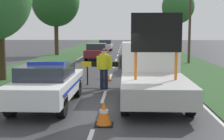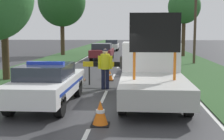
{
  "view_description": "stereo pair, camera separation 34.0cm",
  "coord_description": "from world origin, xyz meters",
  "px_view_note": "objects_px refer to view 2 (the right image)",
  "views": [
    {
      "loc": [
        0.85,
        -10.22,
        2.58
      ],
      "look_at": [
        0.34,
        1.54,
        1.1
      ],
      "focal_mm": 50.0,
      "sensor_mm": 36.0,
      "label": 1
    },
    {
      "loc": [
        1.19,
        -10.2,
        2.58
      ],
      "look_at": [
        0.34,
        1.54,
        1.1
      ],
      "focal_mm": 50.0,
      "sensor_mm": 36.0,
      "label": 2
    }
  ],
  "objects_px": {
    "traffic_cone_centre_front": "(68,81)",
    "traffic_cone_near_police": "(100,113)",
    "roadside_tree_near_left": "(3,2)",
    "roadside_tree_near_right": "(184,7)",
    "police_car": "(47,83)",
    "police_officer": "(105,65)",
    "pedestrian_civilian": "(127,66)",
    "queued_car_sedan_black": "(146,59)",
    "queued_car_wagon_maroon": "(102,51)",
    "roadside_tree_mid_left": "(62,2)",
    "queued_car_van_white": "(112,45)",
    "road_barrier": "(114,66)",
    "traffic_cone_near_truck": "(82,76)",
    "traffic_cone_behind_barrier": "(110,75)",
    "work_truck": "(152,73)",
    "utility_pole": "(196,5)",
    "queued_car_suv_grey": "(142,47)"
  },
  "relations": [
    {
      "from": "road_barrier",
      "to": "roadside_tree_mid_left",
      "type": "height_order",
      "value": "roadside_tree_mid_left"
    },
    {
      "from": "traffic_cone_centre_front",
      "to": "queued_car_suv_grey",
      "type": "relative_size",
      "value": 0.14
    },
    {
      "from": "police_car",
      "to": "queued_car_suv_grey",
      "type": "height_order",
      "value": "police_car"
    },
    {
      "from": "traffic_cone_centre_front",
      "to": "queued_car_suv_grey",
      "type": "distance_m",
      "value": 20.77
    },
    {
      "from": "traffic_cone_centre_front",
      "to": "traffic_cone_near_police",
      "type": "bearing_deg",
      "value": -69.25
    },
    {
      "from": "police_officer",
      "to": "traffic_cone_centre_front",
      "type": "distance_m",
      "value": 1.94
    },
    {
      "from": "road_barrier",
      "to": "queued_car_wagon_maroon",
      "type": "distance_m",
      "value": 13.37
    },
    {
      "from": "queued_car_suv_grey",
      "to": "utility_pole",
      "type": "xyz_separation_m",
      "value": [
        3.87,
        -9.32,
        3.8
      ]
    },
    {
      "from": "pedestrian_civilian",
      "to": "traffic_cone_behind_barrier",
      "type": "distance_m",
      "value": 2.41
    },
    {
      "from": "traffic_cone_centre_front",
      "to": "roadside_tree_mid_left",
      "type": "distance_m",
      "value": 20.34
    },
    {
      "from": "roadside_tree_mid_left",
      "to": "road_barrier",
      "type": "bearing_deg",
      "value": -69.75
    },
    {
      "from": "roadside_tree_near_left",
      "to": "roadside_tree_near_right",
      "type": "height_order",
      "value": "roadside_tree_near_right"
    },
    {
      "from": "work_truck",
      "to": "traffic_cone_near_truck",
      "type": "relative_size",
      "value": 11.03
    },
    {
      "from": "work_truck",
      "to": "utility_pole",
      "type": "xyz_separation_m",
      "value": [
        4.06,
        13.42,
        3.56
      ]
    },
    {
      "from": "pedestrian_civilian",
      "to": "queued_car_sedan_black",
      "type": "xyz_separation_m",
      "value": [
        1.1,
        6.53,
        -0.29
      ]
    },
    {
      "from": "traffic_cone_behind_barrier",
      "to": "work_truck",
      "type": "bearing_deg",
      "value": -66.66
    },
    {
      "from": "police_car",
      "to": "police_officer",
      "type": "bearing_deg",
      "value": 64.08
    },
    {
      "from": "police_car",
      "to": "queued_car_wagon_maroon",
      "type": "relative_size",
      "value": 1.07
    },
    {
      "from": "road_barrier",
      "to": "traffic_cone_near_truck",
      "type": "xyz_separation_m",
      "value": [
        -1.76,
        1.24,
        -0.69
      ]
    },
    {
      "from": "queued_car_wagon_maroon",
      "to": "utility_pole",
      "type": "bearing_deg",
      "value": 159.01
    },
    {
      "from": "roadside_tree_mid_left",
      "to": "traffic_cone_behind_barrier",
      "type": "bearing_deg",
      "value": -69.21
    },
    {
      "from": "queued_car_van_white",
      "to": "roadside_tree_near_right",
      "type": "relative_size",
      "value": 0.58
    },
    {
      "from": "queued_car_wagon_maroon",
      "to": "roadside_tree_mid_left",
      "type": "distance_m",
      "value": 8.5
    },
    {
      "from": "roadside_tree_near_right",
      "to": "traffic_cone_near_truck",
      "type": "bearing_deg",
      "value": -115.14
    },
    {
      "from": "pedestrian_civilian",
      "to": "queued_car_suv_grey",
      "type": "bearing_deg",
      "value": 89.42
    },
    {
      "from": "traffic_cone_near_police",
      "to": "police_officer",
      "type": "bearing_deg",
      "value": 93.99
    },
    {
      "from": "police_car",
      "to": "traffic_cone_centre_front",
      "type": "height_order",
      "value": "police_car"
    },
    {
      "from": "traffic_cone_centre_front",
      "to": "traffic_cone_near_truck",
      "type": "xyz_separation_m",
      "value": [
        0.34,
        2.02,
        -0.06
      ]
    },
    {
      "from": "traffic_cone_near_police",
      "to": "queued_car_van_white",
      "type": "xyz_separation_m",
      "value": [
        -2.08,
        32.7,
        0.39
      ]
    },
    {
      "from": "utility_pole",
      "to": "roadside_tree_mid_left",
      "type": "bearing_deg",
      "value": 147.24
    },
    {
      "from": "road_barrier",
      "to": "traffic_cone_behind_barrier",
      "type": "distance_m",
      "value": 1.52
    },
    {
      "from": "traffic_cone_near_truck",
      "to": "roadside_tree_mid_left",
      "type": "bearing_deg",
      "value": 106.31
    },
    {
      "from": "road_barrier",
      "to": "traffic_cone_near_truck",
      "type": "distance_m",
      "value": 2.26
    },
    {
      "from": "police_car",
      "to": "roadside_tree_mid_left",
      "type": "distance_m",
      "value": 23.49
    },
    {
      "from": "queued_car_van_white",
      "to": "traffic_cone_near_police",
      "type": "bearing_deg",
      "value": 93.65
    },
    {
      "from": "traffic_cone_centre_front",
      "to": "queued_car_suv_grey",
      "type": "xyz_separation_m",
      "value": [
        3.89,
        20.4,
        0.48
      ]
    },
    {
      "from": "pedestrian_civilian",
      "to": "police_officer",
      "type": "bearing_deg",
      "value": -161.13
    },
    {
      "from": "police_car",
      "to": "traffic_cone_near_police",
      "type": "relative_size",
      "value": 7.02
    },
    {
      "from": "traffic_cone_behind_barrier",
      "to": "roadside_tree_near_left",
      "type": "xyz_separation_m",
      "value": [
        -5.51,
        -0.13,
        3.77
      ]
    },
    {
      "from": "queued_car_sedan_black",
      "to": "queued_car_wagon_maroon",
      "type": "height_order",
      "value": "queued_car_wagon_maroon"
    },
    {
      "from": "police_officer",
      "to": "traffic_cone_near_police",
      "type": "distance_m",
      "value": 5.46
    },
    {
      "from": "traffic_cone_near_police",
      "to": "pedestrian_civilian",
      "type": "bearing_deg",
      "value": 84.2
    },
    {
      "from": "road_barrier",
      "to": "utility_pole",
      "type": "relative_size",
      "value": 0.33
    },
    {
      "from": "police_car",
      "to": "traffic_cone_near_truck",
      "type": "distance_m",
      "value": 5.49
    },
    {
      "from": "queued_car_wagon_maroon",
      "to": "queued_car_van_white",
      "type": "distance_m",
      "value": 13.05
    },
    {
      "from": "roadside_tree_near_left",
      "to": "traffic_cone_near_truck",
      "type": "bearing_deg",
      "value": 0.37
    },
    {
      "from": "work_truck",
      "to": "roadside_tree_near_left",
      "type": "bearing_deg",
      "value": -30.41
    },
    {
      "from": "traffic_cone_centre_front",
      "to": "queued_car_van_white",
      "type": "bearing_deg",
      "value": 89.89
    },
    {
      "from": "pedestrian_civilian",
      "to": "queued_car_wagon_maroon",
      "type": "height_order",
      "value": "pedestrian_civilian"
    },
    {
      "from": "queued_car_wagon_maroon",
      "to": "queued_car_suv_grey",
      "type": "bearing_deg",
      "value": -120.44
    }
  ]
}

